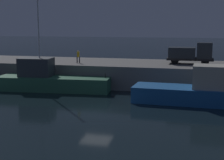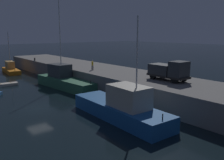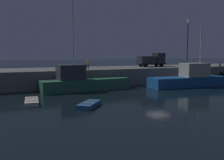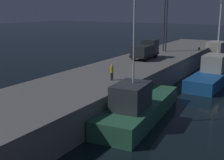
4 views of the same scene
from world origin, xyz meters
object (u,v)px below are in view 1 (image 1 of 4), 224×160
object	(u,v)px
utility_truck	(192,53)
fishing_boat_blue	(51,80)
dockworker	(78,56)
fishing_trawler_red	(204,91)

from	to	relation	value
utility_truck	fishing_boat_blue	bearing A→B (deg)	-157.78
fishing_boat_blue	utility_truck	bearing A→B (deg)	22.22
fishing_boat_blue	dockworker	size ratio (longest dim) A/B	8.55
fishing_trawler_red	dockworker	size ratio (longest dim) A/B	7.91
fishing_boat_blue	dockworker	distance (m)	4.82
fishing_trawler_red	utility_truck	xyz separation A→B (m)	(-1.28, 8.79, 2.68)
fishing_trawler_red	fishing_boat_blue	world-z (taller)	fishing_boat_blue
utility_truck	dockworker	bearing A→B (deg)	-169.60
utility_truck	dockworker	size ratio (longest dim) A/B	3.40
fishing_trawler_red	fishing_boat_blue	distance (m)	16.50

